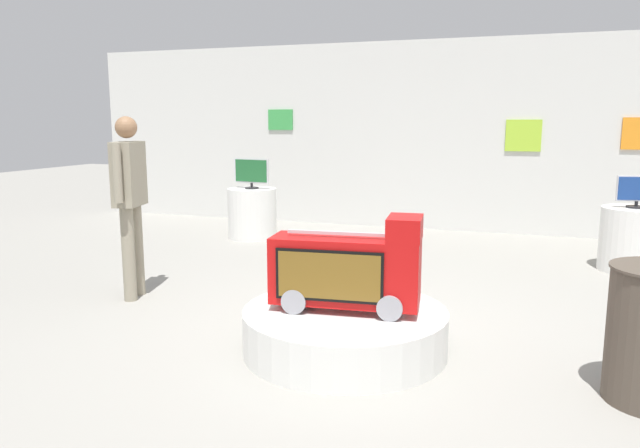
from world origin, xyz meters
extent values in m
plane|color=gray|center=(0.00, 0.00, 0.00)|extent=(30.00, 30.00, 0.00)
cube|color=silver|center=(0.00, 4.87, 1.44)|extent=(11.99, 0.10, 2.87)
cube|color=#9ECC33|center=(1.16, 4.81, 1.46)|extent=(0.50, 0.02, 0.46)
cube|color=green|center=(-2.65, 4.81, 1.69)|extent=(0.43, 0.02, 0.33)
cylinder|color=silver|center=(0.00, -0.41, 0.16)|extent=(1.49, 1.49, 0.31)
cylinder|color=gray|center=(-0.33, -0.45, 0.40)|extent=(0.22, 0.42, 0.18)
cylinder|color=gray|center=(0.34, -0.38, 0.40)|extent=(0.22, 0.42, 0.18)
cube|color=#B70F0F|center=(0.00, -0.41, 0.61)|extent=(1.09, 0.46, 0.48)
cube|color=#B70F0F|center=(0.42, -0.37, 0.93)|extent=(0.27, 0.37, 0.17)
cube|color=black|center=(-0.06, -0.61, 0.61)|extent=(0.76, 0.09, 0.37)
cube|color=brown|center=(-0.06, -0.61, 0.61)|extent=(0.72, 0.09, 0.33)
cube|color=#B2B2B7|center=(0.00, -0.41, 0.88)|extent=(0.85, 0.11, 0.02)
cylinder|color=silver|center=(-2.48, 3.29, 0.36)|extent=(0.70, 0.70, 0.72)
cylinder|color=black|center=(-2.48, 3.29, 0.73)|extent=(0.19, 0.19, 0.02)
cylinder|color=black|center=(-2.48, 3.29, 0.77)|extent=(0.04, 0.04, 0.06)
cube|color=silver|center=(-2.48, 3.29, 0.97)|extent=(0.56, 0.11, 0.35)
cube|color=#1E5B2D|center=(-2.47, 3.27, 0.97)|extent=(0.51, 0.08, 0.31)
cylinder|color=silver|center=(2.39, 2.91, 0.36)|extent=(0.71, 0.71, 0.72)
cylinder|color=black|center=(2.39, 2.91, 0.73)|extent=(0.21, 0.21, 0.02)
cylinder|color=black|center=(2.39, 2.91, 0.76)|extent=(0.04, 0.04, 0.06)
cube|color=silver|center=(2.39, 2.91, 0.93)|extent=(0.44, 0.13, 0.28)
cube|color=navy|center=(2.38, 2.89, 0.93)|extent=(0.40, 0.10, 0.25)
cylinder|color=gray|center=(-2.26, 0.14, 0.44)|extent=(0.12, 0.12, 0.89)
cylinder|color=gray|center=(-2.31, 0.33, 0.44)|extent=(0.12, 0.12, 0.89)
cube|color=gray|center=(-2.29, 0.24, 1.18)|extent=(0.28, 0.42, 0.59)
sphere|color=#8C6647|center=(-2.29, 0.24, 1.61)|extent=(0.20, 0.20, 0.20)
cylinder|color=gray|center=(-2.23, 0.00, 1.21)|extent=(0.08, 0.08, 0.53)
cylinder|color=gray|center=(-2.34, 0.47, 1.21)|extent=(0.08, 0.08, 0.53)
camera|label=1|loc=(1.17, -4.43, 1.67)|focal=33.54mm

